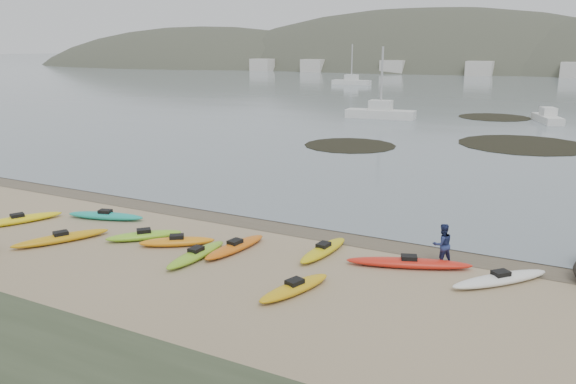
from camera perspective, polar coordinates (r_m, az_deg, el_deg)
The scene contains 7 objects.
ground at distance 25.33m, azimuth 0.00°, elevation -3.29°, with size 600.00×600.00×0.00m, color tan.
wet_sand at distance 25.08m, azimuth -0.32°, elevation -3.46°, with size 60.00×60.00×0.00m, color brown.
water at distance 321.64m, azimuth 26.31°, elevation 11.66°, with size 1200.00×1200.00×0.00m, color slate.
kayaks at distance 22.30m, azimuth -7.48°, elevation -5.47°, with size 22.98×7.49×0.34m.
person_east at distance 21.25m, azimuth 15.41°, elevation -5.16°, with size 0.76×0.59×1.56m, color navy.
kelp_mats at distance 53.51m, azimuth 18.49°, elevation 5.47°, with size 21.24×32.77×0.04m.
far_town at distance 166.53m, azimuth 26.45°, elevation 11.04°, with size 199.00×5.00×4.00m.
Camera 1 is at (11.23, -21.35, 7.74)m, focal length 35.00 mm.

